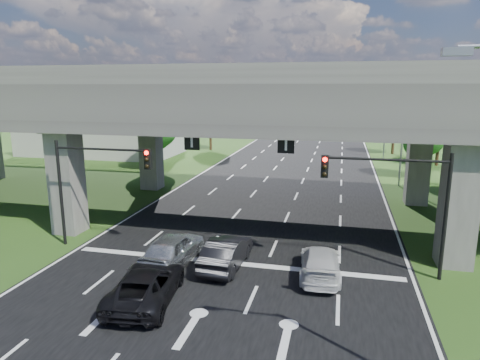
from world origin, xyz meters
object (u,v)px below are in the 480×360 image
at_px(signal_right, 397,191).
at_px(car_dark, 226,253).
at_px(streetlight_beyond, 383,112).
at_px(car_trailing, 146,285).
at_px(signal_left, 93,175).
at_px(streetlight_far, 399,122).
at_px(car_white, 320,263).
at_px(car_silver, 173,249).

xyz_separation_m(signal_right, car_dark, (-7.93, -0.94, -3.40)).
bearing_deg(signal_right, streetlight_beyond, 86.39).
distance_m(streetlight_beyond, car_trailing, 43.33).
xyz_separation_m(signal_right, streetlight_beyond, (2.27, 36.06, 1.66)).
relative_size(signal_left, streetlight_far, 0.60).
relative_size(streetlight_far, car_dark, 2.19).
bearing_deg(streetlight_far, car_white, -104.90).
distance_m(car_silver, car_white, 7.34).
height_order(signal_left, streetlight_beyond, streetlight_beyond).
height_order(streetlight_far, car_silver, streetlight_far).
height_order(car_silver, car_trailing, car_silver).
bearing_deg(streetlight_far, signal_left, -131.78).
xyz_separation_m(signal_left, car_silver, (5.00, -1.24, -3.34)).
bearing_deg(signal_right, car_silver, -173.38).
relative_size(streetlight_beyond, car_trailing, 1.93).
bearing_deg(car_dark, signal_right, -171.03).
height_order(signal_right, car_dark, signal_right).
distance_m(streetlight_beyond, car_silver, 39.79).
relative_size(signal_right, streetlight_far, 0.60).
bearing_deg(streetlight_beyond, car_white, -98.59).
height_order(streetlight_far, car_trailing, streetlight_far).
relative_size(streetlight_beyond, car_dark, 2.19).
relative_size(streetlight_beyond, car_silver, 2.08).
relative_size(car_silver, car_white, 1.04).
distance_m(car_white, car_trailing, 8.11).
bearing_deg(streetlight_beyond, streetlight_far, -90.00).
distance_m(signal_right, streetlight_far, 20.25).
height_order(signal_left, streetlight_far, streetlight_far).
bearing_deg(signal_left, car_silver, -13.90).
bearing_deg(car_white, streetlight_beyond, -101.84).
bearing_deg(car_silver, car_white, -174.94).
xyz_separation_m(signal_left, car_dark, (7.72, -0.94, -3.40)).
bearing_deg(car_silver, signal_right, -170.61).
bearing_deg(streetlight_far, car_trailing, -116.52).
bearing_deg(signal_left, streetlight_far, 48.22).
xyz_separation_m(signal_left, streetlight_beyond, (17.92, 36.06, 1.66)).
bearing_deg(signal_right, signal_left, 180.00).
distance_m(streetlight_beyond, car_dark, 38.71).
bearing_deg(car_white, signal_right, -167.37).
bearing_deg(signal_right, car_white, -164.12).
bearing_deg(car_dark, streetlight_beyond, -103.23).
bearing_deg(car_dark, car_white, -177.81).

